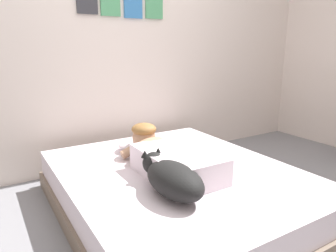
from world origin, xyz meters
The scene contains 8 objects.
ground_plane centered at (0.00, 0.00, 0.00)m, with size 13.44×13.44×0.00m, color gray.
back_wall centered at (0.00, 1.42, 1.25)m, with size 4.72×0.12×2.50m.
bed centered at (-0.10, 0.24, 0.16)m, with size 1.59×1.94×0.32m.
pillow centered at (-0.06, 0.80, 0.37)m, with size 0.52×0.32×0.11m, color silver.
person_lying centered at (-0.16, 0.28, 0.42)m, with size 0.43×0.92×0.27m.
dog centered at (-0.33, -0.05, 0.42)m, with size 0.26×0.57×0.21m.
coffee_cup centered at (0.18, 0.53, 0.36)m, with size 0.12×0.09×0.07m.
cell_phone centered at (0.03, 0.21, 0.32)m, with size 0.07×0.14×0.01m, color black.
Camera 1 is at (-1.26, -1.52, 1.18)m, focal length 33.44 mm.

